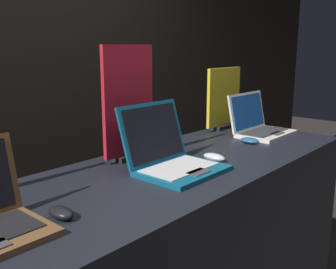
{
  "coord_description": "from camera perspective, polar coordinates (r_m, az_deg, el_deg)",
  "views": [
    {
      "loc": [
        -1.23,
        -0.72,
        1.52
      ],
      "look_at": [
        -0.0,
        0.36,
        1.15
      ],
      "focal_mm": 42.0,
      "sensor_mm": 36.0,
      "label": 1
    }
  ],
  "objects": [
    {
      "name": "laptop_back",
      "position": [
        2.42,
        13.05,
        1.39
      ],
      "size": [
        0.37,
        0.28,
        0.24
      ],
      "color": "silver",
      "rests_on": "display_counter"
    },
    {
      "name": "promo_stand_back",
      "position": [
        2.53,
        8.09,
        4.96
      ],
      "size": [
        0.34,
        0.07,
        0.39
      ],
      "color": "black",
      "rests_on": "display_counter"
    },
    {
      "name": "mouse_front",
      "position": [
        1.28,
        -15.3,
        -10.88
      ],
      "size": [
        0.06,
        0.11,
        0.04
      ],
      "color": "black",
      "rests_on": "display_counter"
    },
    {
      "name": "laptop_middle",
      "position": [
        1.67,
        0.44,
        -3.05
      ],
      "size": [
        0.36,
        0.35,
        0.28
      ],
      "color": "#0F5170",
      "rests_on": "display_counter"
    },
    {
      "name": "promo_stand_middle",
      "position": [
        1.81,
        -5.73,
        4.2
      ],
      "size": [
        0.3,
        0.07,
        0.53
      ],
      "color": "black",
      "rests_on": "display_counter"
    },
    {
      "name": "mouse_back",
      "position": [
        2.19,
        11.78,
        -0.86
      ],
      "size": [
        0.07,
        0.11,
        0.03
      ],
      "color": "navy",
      "rests_on": "display_counter"
    },
    {
      "name": "wall_back",
      "position": [
        2.62,
        -20.8,
        9.31
      ],
      "size": [
        8.0,
        0.05,
        2.8
      ],
      "color": "black",
      "rests_on": "ground_plane"
    },
    {
      "name": "mouse_middle",
      "position": [
        1.83,
        6.72,
        -3.29
      ],
      "size": [
        0.06,
        0.11,
        0.04
      ],
      "color": "#B2B2B7",
      "rests_on": "display_counter"
    }
  ]
}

